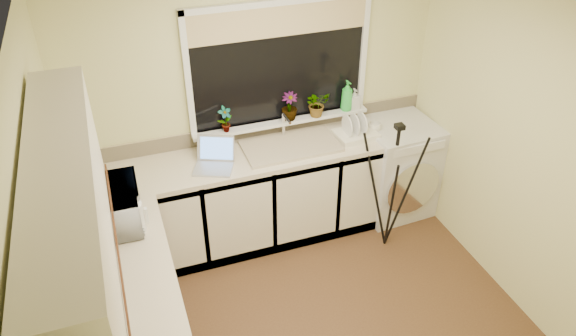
% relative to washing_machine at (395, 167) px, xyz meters
% --- Properties ---
extents(floor, '(3.20, 3.20, 0.00)m').
position_rel_washing_machine_xyz_m(floor, '(-1.26, -1.18, -0.46)').
color(floor, brown).
rests_on(floor, ground).
extents(ceiling, '(3.20, 3.20, 0.00)m').
position_rel_washing_machine_xyz_m(ceiling, '(-1.26, -1.18, 1.99)').
color(ceiling, white).
rests_on(ceiling, ground).
extents(wall_back, '(3.20, 0.00, 3.20)m').
position_rel_washing_machine_xyz_m(wall_back, '(-1.26, 0.32, 0.76)').
color(wall_back, beige).
rests_on(wall_back, ground).
extents(wall_left, '(0.00, 3.00, 3.00)m').
position_rel_washing_machine_xyz_m(wall_left, '(-2.86, -1.18, 0.76)').
color(wall_left, beige).
rests_on(wall_left, ground).
extents(wall_right, '(0.00, 3.00, 3.00)m').
position_rel_washing_machine_xyz_m(wall_right, '(0.34, -1.18, 0.76)').
color(wall_right, beige).
rests_on(wall_right, ground).
extents(base_cabinet_back, '(2.55, 0.60, 0.86)m').
position_rel_washing_machine_xyz_m(base_cabinet_back, '(-1.59, 0.02, -0.03)').
color(base_cabinet_back, silver).
rests_on(base_cabinet_back, floor).
extents(worktop_back, '(3.20, 0.60, 0.04)m').
position_rel_washing_machine_xyz_m(worktop_back, '(-1.26, 0.02, 0.42)').
color(worktop_back, beige).
rests_on(worktop_back, base_cabinet_back).
extents(worktop_left, '(0.60, 2.40, 0.04)m').
position_rel_washing_machine_xyz_m(worktop_left, '(-2.56, -1.48, 0.42)').
color(worktop_left, beige).
rests_on(worktop_left, base_cabinet_left).
extents(upper_cabinet, '(0.28, 1.90, 0.70)m').
position_rel_washing_machine_xyz_m(upper_cabinet, '(-2.70, -1.63, 1.34)').
color(upper_cabinet, silver).
rests_on(upper_cabinet, wall_left).
extents(splashback_left, '(0.02, 2.40, 0.45)m').
position_rel_washing_machine_xyz_m(splashback_left, '(-2.85, -1.48, 0.66)').
color(splashback_left, beige).
rests_on(splashback_left, wall_left).
extents(splashback_back, '(3.20, 0.02, 0.14)m').
position_rel_washing_machine_xyz_m(splashback_back, '(-1.26, 0.31, 0.51)').
color(splashback_back, beige).
rests_on(splashback_back, wall_back).
extents(window_glass, '(1.50, 0.02, 1.00)m').
position_rel_washing_machine_xyz_m(window_glass, '(-1.06, 0.30, 1.09)').
color(window_glass, black).
rests_on(window_glass, wall_back).
extents(window_blind, '(1.50, 0.02, 0.25)m').
position_rel_washing_machine_xyz_m(window_blind, '(-1.06, 0.28, 1.46)').
color(window_blind, tan).
rests_on(window_blind, wall_back).
extents(windowsill, '(1.60, 0.14, 0.03)m').
position_rel_washing_machine_xyz_m(windowsill, '(-1.06, 0.25, 0.57)').
color(windowsill, white).
rests_on(windowsill, wall_back).
extents(sink, '(0.82, 0.46, 0.03)m').
position_rel_washing_machine_xyz_m(sink, '(-1.06, 0.02, 0.45)').
color(sink, tan).
rests_on(sink, worktop_back).
extents(faucet, '(0.03, 0.03, 0.24)m').
position_rel_washing_machine_xyz_m(faucet, '(-1.06, 0.20, 0.56)').
color(faucet, silver).
rests_on(faucet, worktop_back).
extents(washing_machine, '(0.69, 0.67, 0.93)m').
position_rel_washing_machine_xyz_m(washing_machine, '(0.00, 0.00, 0.00)').
color(washing_machine, silver).
rests_on(washing_machine, floor).
extents(laptop, '(0.40, 0.41, 0.22)m').
position_rel_washing_machine_xyz_m(laptop, '(-1.74, -0.04, 0.49)').
color(laptop, '#A8A9B0').
rests_on(laptop, worktop_back).
extents(kettle, '(0.17, 0.17, 0.23)m').
position_rel_washing_machine_xyz_m(kettle, '(-2.46, -0.66, 0.55)').
color(kettle, silver).
rests_on(kettle, worktop_left).
extents(dish_rack, '(0.38, 0.29, 0.05)m').
position_rel_washing_machine_xyz_m(dish_rack, '(-0.46, -0.02, 0.46)').
color(dish_rack, white).
rests_on(dish_rack, worktop_back).
extents(tripod, '(0.65, 0.65, 1.25)m').
position_rel_washing_machine_xyz_m(tripod, '(-0.32, -0.49, 0.16)').
color(tripod, black).
rests_on(tripod, floor).
extents(steel_jar, '(0.08, 0.08, 0.12)m').
position_rel_washing_machine_xyz_m(steel_jar, '(-2.64, -1.44, 0.50)').
color(steel_jar, silver).
rests_on(steel_jar, worktop_left).
extents(microwave, '(0.36, 0.52, 0.28)m').
position_rel_washing_machine_xyz_m(microwave, '(-2.56, -0.52, 0.58)').
color(microwave, white).
rests_on(microwave, worktop_left).
extents(plant_a, '(0.14, 0.12, 0.23)m').
position_rel_washing_machine_xyz_m(plant_a, '(-1.57, 0.21, 0.70)').
color(plant_a, '#999999').
rests_on(plant_a, windowsill).
extents(plant_c, '(0.18, 0.18, 0.25)m').
position_rel_washing_machine_xyz_m(plant_c, '(-0.99, 0.24, 0.71)').
color(plant_c, '#999999').
rests_on(plant_c, windowsill).
extents(plant_d, '(0.22, 0.20, 0.23)m').
position_rel_washing_machine_xyz_m(plant_d, '(-0.74, 0.22, 0.70)').
color(plant_d, '#999999').
rests_on(plant_d, windowsill).
extents(soap_bottle_green, '(0.12, 0.12, 0.28)m').
position_rel_washing_machine_xyz_m(soap_bottle_green, '(-0.45, 0.23, 0.73)').
color(soap_bottle_green, green).
rests_on(soap_bottle_green, windowsill).
extents(soap_bottle_clear, '(0.09, 0.09, 0.19)m').
position_rel_washing_machine_xyz_m(soap_bottle_clear, '(-0.37, 0.23, 0.68)').
color(soap_bottle_clear, '#999999').
rests_on(soap_bottle_clear, windowsill).
extents(cup_back, '(0.16, 0.16, 0.09)m').
position_rel_washing_machine_xyz_m(cup_back, '(-0.26, 0.01, 0.48)').
color(cup_back, white).
rests_on(cup_back, worktop_back).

